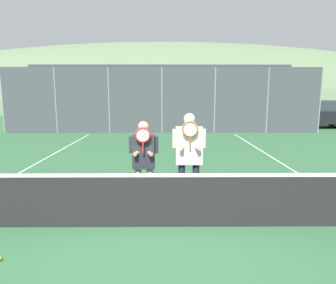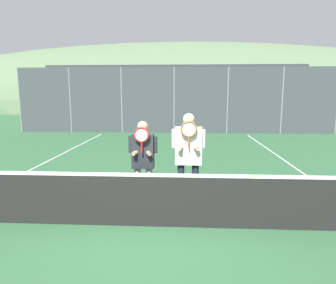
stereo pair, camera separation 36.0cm
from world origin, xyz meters
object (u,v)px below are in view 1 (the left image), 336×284
Objects in this scene: player_center_left at (189,153)px; car_far_left at (88,114)px; car_left_of_center at (165,113)px; player_leftmost at (144,159)px; car_center at (240,113)px; car_right_of_center at (317,114)px.

car_far_left is at bearing 111.77° from player_center_left.
player_leftmost is at bearing -91.59° from car_left_of_center.
player_center_left is at bearing -87.87° from car_left_of_center.
car_far_left is 9.52m from car_center.
car_center is (5.06, 13.29, -0.06)m from player_leftmost.
car_left_of_center reaches higher than car_far_left.
player_center_left reaches higher than player_leftmost.
player_leftmost is 0.86m from player_center_left.
player_center_left is (0.85, 0.06, 0.11)m from player_leftmost.
car_far_left is at bearing 177.23° from car_left_of_center.
player_center_left is 0.40× the size of car_right_of_center.
car_far_left is 14.41m from car_right_of_center.
car_left_of_center is at bearing -178.76° from car_right_of_center.
player_center_left is 14.33m from car_far_left.
car_left_of_center is 1.05× the size of car_center.
car_left_of_center is (4.83, -0.23, 0.07)m from car_far_left.
car_far_left is at bearing 108.46° from player_leftmost.
player_leftmost is 0.40× the size of car_left_of_center.
car_center is (4.69, 0.16, -0.00)m from car_left_of_center.
car_left_of_center is at bearing -2.77° from car_far_left.
car_far_left is 1.07× the size of car_center.
car_right_of_center reaches higher than car_far_left.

